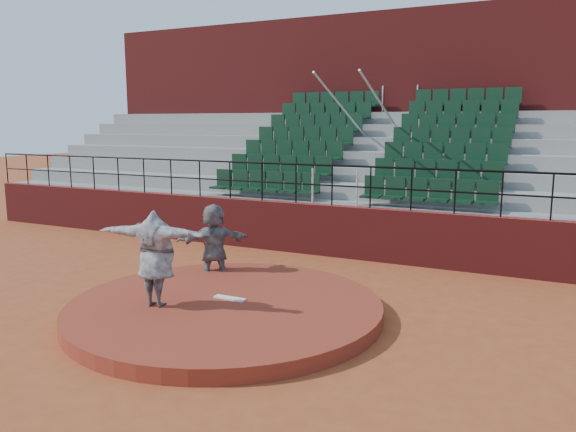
% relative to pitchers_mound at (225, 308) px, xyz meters
% --- Properties ---
extents(ground, '(90.00, 90.00, 0.00)m').
position_rel_pitchers_mound_xyz_m(ground, '(0.00, 0.00, -0.12)').
color(ground, '#954321').
rests_on(ground, ground).
extents(pitchers_mound, '(5.50, 5.50, 0.25)m').
position_rel_pitchers_mound_xyz_m(pitchers_mound, '(0.00, 0.00, 0.00)').
color(pitchers_mound, maroon).
rests_on(pitchers_mound, ground).
extents(pitching_rubber, '(0.60, 0.15, 0.03)m').
position_rel_pitchers_mound_xyz_m(pitching_rubber, '(0.00, 0.15, 0.14)').
color(pitching_rubber, white).
rests_on(pitching_rubber, pitchers_mound).
extents(boundary_wall, '(24.00, 0.30, 1.30)m').
position_rel_pitchers_mound_xyz_m(boundary_wall, '(0.00, 5.00, 0.53)').
color(boundary_wall, maroon).
rests_on(boundary_wall, ground).
extents(wall_railing, '(24.04, 0.05, 1.03)m').
position_rel_pitchers_mound_xyz_m(wall_railing, '(0.00, 5.00, 1.90)').
color(wall_railing, black).
rests_on(wall_railing, boundary_wall).
extents(seating_deck, '(24.00, 5.97, 4.63)m').
position_rel_pitchers_mound_xyz_m(seating_deck, '(0.00, 8.65, 1.32)').
color(seating_deck, gray).
rests_on(seating_deck, ground).
extents(press_box_facade, '(24.00, 3.00, 7.10)m').
position_rel_pitchers_mound_xyz_m(press_box_facade, '(0.00, 12.60, 3.43)').
color(press_box_facade, maroon).
rests_on(press_box_facade, ground).
extents(pitcher, '(2.10, 0.87, 1.65)m').
position_rel_pitchers_mound_xyz_m(pitcher, '(-0.94, -0.68, 0.95)').
color(pitcher, black).
rests_on(pitcher, pitchers_mound).
extents(fielder, '(1.48, 1.42, 1.68)m').
position_rel_pitchers_mound_xyz_m(fielder, '(-1.38, 1.74, 0.71)').
color(fielder, black).
rests_on(fielder, ground).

